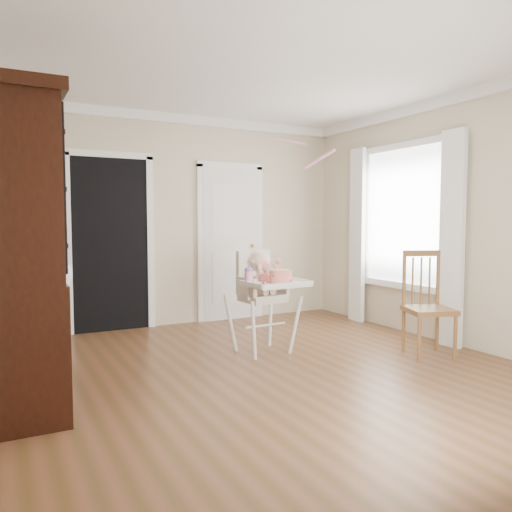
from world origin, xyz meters
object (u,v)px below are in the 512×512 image
sippy_cup (249,275)px  high_chair (263,289)px  dining_chair (428,307)px  cake (281,277)px  china_cabinet (20,253)px

sippy_cup → high_chair: bearing=32.7°
sippy_cup → dining_chair: (1.65, -0.69, -0.33)m
sippy_cup → cake: bearing=-22.4°
china_cabinet → cake: bearing=5.3°
high_chair → cake: (0.05, -0.27, 0.15)m
high_chair → cake: high_chair is taller
sippy_cup → china_cabinet: size_ratio=0.09×
high_chair → china_cabinet: china_cabinet is taller
high_chair → dining_chair: (1.41, -0.85, -0.17)m
sippy_cup → dining_chair: bearing=-22.7°
high_chair → dining_chair: bearing=-35.3°
high_chair → china_cabinet: bearing=-172.1°
cake → china_cabinet: (-2.29, -0.21, 0.31)m
cake → dining_chair: bearing=-22.8°
high_chair → sippy_cup: size_ratio=5.46×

